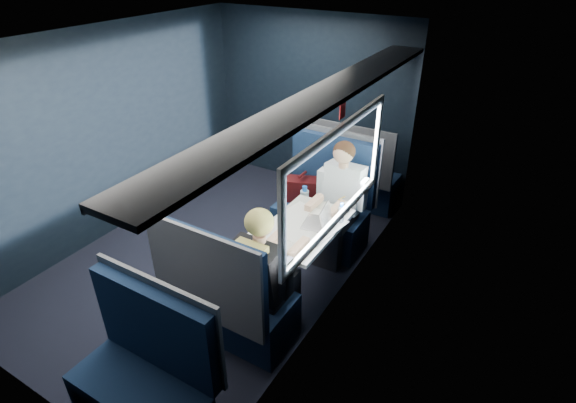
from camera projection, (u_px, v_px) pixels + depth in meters
The scene contains 13 objects.
ground at pixel (218, 255), 4.97m from camera, with size 2.80×4.20×0.01m, color black.
room_shell at pixel (208, 129), 4.22m from camera, with size 3.00×4.40×2.40m.
table at pixel (300, 232), 4.18m from camera, with size 0.62×1.00×0.74m.
seat_bay_near at pixel (323, 207), 5.03m from camera, with size 1.04×0.62×1.26m.
seat_bay_far at pixel (229, 301), 3.73m from camera, with size 1.04×0.62×1.26m.
seat_row_front at pixel (356, 177), 5.72m from camera, with size 1.04×0.51×1.16m.
seat_row_back at pixel (147, 382), 3.05m from camera, with size 1.04×0.51×1.16m.
man at pixel (339, 197), 4.64m from camera, with size 0.53×0.56×1.32m.
woman at pixel (264, 270), 3.59m from camera, with size 0.53×0.56×1.32m.
papers at pixel (295, 230), 4.06m from camera, with size 0.60×0.86×0.01m, color white.
laptop at pixel (320, 220), 4.10m from camera, with size 0.27×0.32×0.21m.
bottle_small at pixel (341, 214), 4.14m from camera, with size 0.06×0.06×0.20m.
cup at pixel (347, 207), 4.33m from camera, with size 0.07×0.07×0.09m, color white.
Camera 1 is at (2.71, -3.05, 3.00)m, focal length 28.00 mm.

